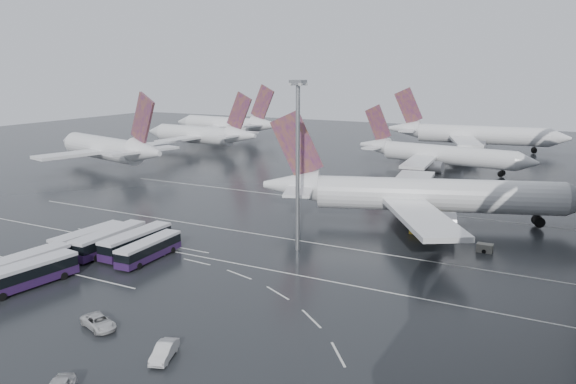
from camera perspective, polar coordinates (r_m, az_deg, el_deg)
The scene contains 24 objects.
ground at distance 81.63m, azimuth -2.29°, elevation -7.27°, with size 420.00×420.00×0.00m, color black.
lane_marking_near at distance 80.02m, azimuth -3.01°, elevation -7.69°, with size 120.00×0.25×0.01m, color silver.
lane_marking_mid at distance 91.65m, azimuth 1.50°, elevation -5.02°, with size 120.00×0.25×0.01m, color silver.
lane_marking_far at distance 116.48m, azimuth 7.64°, elevation -1.30°, with size 120.00×0.25×0.01m, color silver.
bus_bay_line_south at distance 85.06m, azimuth -22.24°, elevation -7.40°, with size 28.00×0.25×0.01m, color silver.
bus_bay_line_north at distance 95.40m, azimuth -14.90°, elevation -4.74°, with size 28.00×0.25×0.01m, color silver.
airliner_main at distance 103.78m, azimuth 13.36°, elevation -0.37°, with size 58.08×50.38×20.25m.
airliner_gate_b at distance 158.67m, azimuth 15.09°, elevation 3.66°, with size 49.82×44.44×17.30m.
airliner_gate_c at distance 200.70m, azimuth 18.20°, elevation 5.51°, with size 58.92×54.07×20.98m.
jet_remote_west at distance 162.83m, azimuth -17.74°, elevation 4.17°, with size 49.64×40.25×21.75m.
jet_remote_mid at distance 193.25m, azimuth -8.78°, elevation 5.73°, with size 46.15×37.17×20.12m.
jet_remote_far at distance 222.05m, azimuth -6.22°, elevation 6.77°, with size 49.51×39.91×21.56m.
bus_row_near_a at distance 92.29m, azimuth -19.61°, elevation -4.53°, with size 3.40×12.79×3.12m.
bus_row_near_b at distance 90.31m, azimuth -17.73°, elevation -4.69°, with size 3.59×13.60×3.32m.
bus_row_near_c at distance 88.83m, azimuth -15.17°, elevation -4.84°, with size 3.24×13.22×3.25m.
bus_row_near_d at distance 85.12m, azimuth -13.94°, elevation -5.64°, with size 3.33×12.20×2.97m.
bus_row_far_b at distance 83.60m, azimuth -25.34°, elevation -6.74°, with size 3.89×13.27×3.22m.
bus_row_far_c at distance 79.86m, azimuth -24.97°, elevation -7.58°, with size 4.47×13.43×3.24m.
van_curve_a at distance 65.63m, azimuth -18.68°, elevation -12.42°, with size 2.28×4.95×1.37m, color silver.
van_curve_c at distance 57.78m, azimuth -12.46°, elevation -15.52°, with size 1.60×4.60×1.52m, color silver.
floodlight_mast at distance 83.71m, azimuth 1.00°, elevation 4.74°, with size 1.98×1.98×25.89m.
gse_cart_belly_a at distance 97.94m, azimuth 12.85°, elevation -3.84°, with size 2.05×1.21×1.12m, color gold.
gse_cart_belly_d at distance 91.36m, azimuth 19.36°, elevation -5.38°, with size 2.39×1.41×1.30m, color slate.
gse_cart_belly_e at distance 104.54m, azimuth 14.64°, elevation -2.87°, with size 2.22×1.31×1.21m, color gold.
Camera 1 is at (38.77, -66.30, 27.66)m, focal length 35.00 mm.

